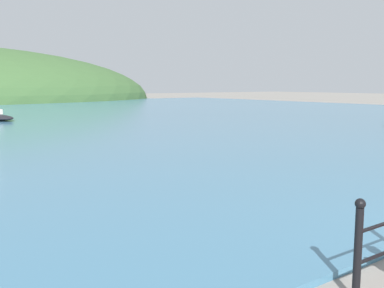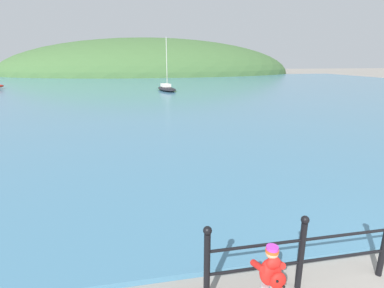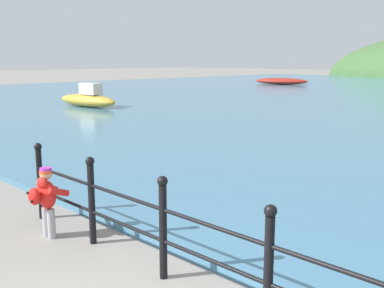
# 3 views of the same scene
# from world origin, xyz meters

# --- Properties ---
(water) EXTENTS (80.00, 60.00, 0.10)m
(water) POSITION_xyz_m (0.00, 32.00, 0.05)
(water) COLOR teal
(water) RESTS_ON ground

